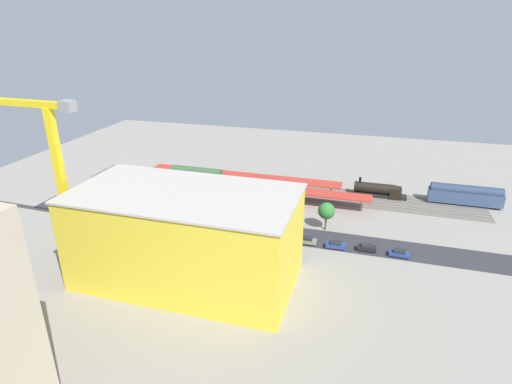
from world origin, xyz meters
TOP-DOWN VIEW (x-y plane):
  - ground_plane at (0.00, 0.00)m, footprint 193.52×193.52m
  - rail_bed at (0.00, -22.26)m, footprint 121.17×15.49m
  - street_asphalt at (0.00, 5.23)m, footprint 121.09×11.09m
  - track_rails at (0.00, -22.26)m, footprint 120.94×9.06m
  - platform_canopy_near at (-1.44, -13.60)m, footprint 56.25×5.96m
  - platform_canopy_far at (9.05, -21.24)m, footprint 59.94×6.45m
  - locomotive at (-31.57, -24.96)m, footprint 14.95×3.31m
  - passenger_coach at (-54.37, -24.96)m, footprint 19.24×3.50m
  - freight_coach_far at (23.48, -19.55)m, footprint 16.93×3.28m
  - parked_car_0 at (-35.88, 8.88)m, footprint 4.37×1.90m
  - parked_car_1 at (-28.99, 8.26)m, footprint 4.13×1.81m
  - parked_car_2 at (-22.19, 8.95)m, footprint 4.42×1.86m
  - parked_car_3 at (-15.66, 8.57)m, footprint 4.35×1.81m
  - construction_building at (4.88, 28.60)m, footprint 41.83×22.10m
  - construction_roof_slab at (4.88, 28.60)m, footprint 42.44×22.72m
  - tower_crane at (31.65, 30.81)m, footprint 27.92×3.60m
  - box_truck_0 at (-6.49, 13.46)m, footprint 8.31×3.23m
  - box_truck_1 at (-3.87, 11.36)m, footprint 9.21×3.02m
  - box_truck_2 at (3.89, 13.71)m, footprint 9.41×3.27m
  - street_tree_0 at (17.50, -0.11)m, footprint 4.68×4.68m
  - street_tree_1 at (12.98, 1.15)m, footprint 4.41×4.41m
  - street_tree_2 at (24.35, 1.22)m, footprint 4.45×4.45m
  - street_tree_3 at (-18.87, 0.41)m, footprint 4.13×4.13m
  - traffic_light at (17.03, 9.91)m, footprint 0.50×0.36m

SIDE VIEW (x-z plane):
  - ground_plane at x=0.00m, z-range 0.00..0.00m
  - rail_bed at x=0.00m, z-range 0.00..0.01m
  - street_asphalt at x=0.00m, z-range 0.00..0.01m
  - track_rails at x=0.00m, z-range 0.12..0.24m
  - parked_car_0 at x=-35.88m, z-range -0.10..1.60m
  - parked_car_1 at x=-28.99m, z-range -0.09..1.58m
  - parked_car_2 at x=-22.19m, z-range -0.08..1.59m
  - parked_car_3 at x=-15.66m, z-range -0.11..1.69m
  - box_truck_1 at x=-3.87m, z-range -0.03..3.46m
  - box_truck_0 at x=-6.49m, z-range -0.04..3.51m
  - box_truck_2 at x=3.89m, z-range -0.04..3.54m
  - locomotive at x=-31.57m, z-range -0.80..4.58m
  - freight_coach_far at x=23.48m, z-range 0.14..5.97m
  - passenger_coach at x=-54.37m, z-range 0.12..6.00m
  - platform_canopy_near at x=-1.44m, z-range 1.80..5.83m
  - platform_canopy_far at x=9.05m, z-range 1.82..5.84m
  - traffic_light at x=17.03m, z-range 1.05..7.56m
  - street_tree_1 at x=12.98m, z-range 1.11..7.79m
  - street_tree_2 at x=24.35m, z-range 1.14..7.92m
  - street_tree_3 at x=-18.87m, z-range 1.49..8.66m
  - street_tree_0 at x=17.50m, z-range 1.45..9.09m
  - construction_building at x=4.88m, z-range 0.00..18.06m
  - construction_roof_slab at x=4.88m, z-range 18.06..18.46m
  - tower_crane at x=31.65m, z-range 3.46..38.16m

